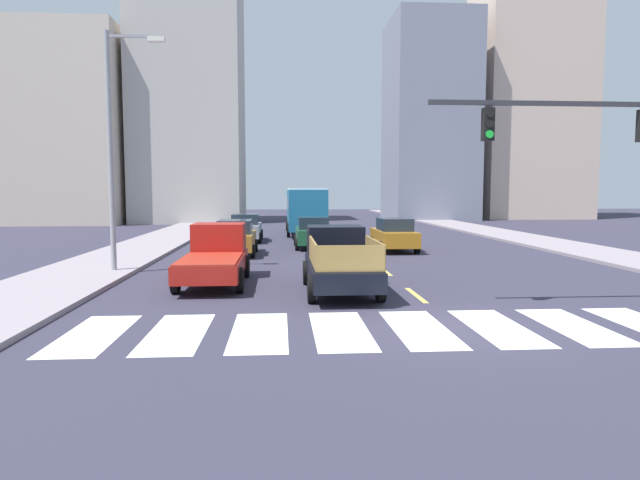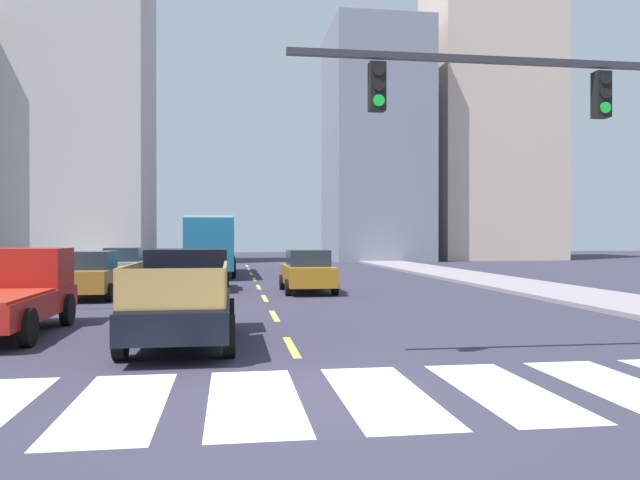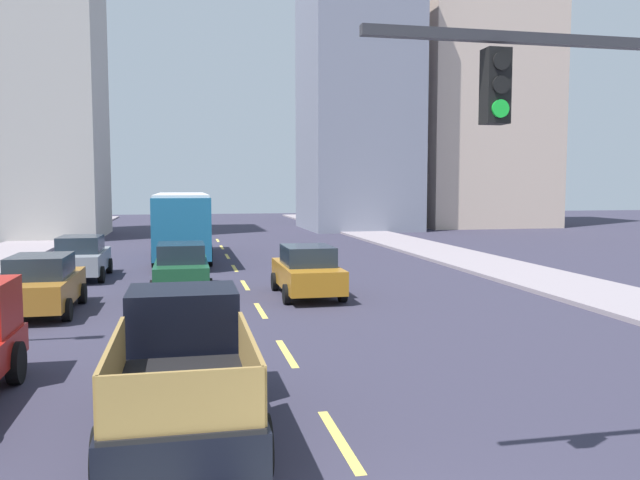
% 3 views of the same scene
% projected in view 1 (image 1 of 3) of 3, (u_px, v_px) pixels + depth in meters
% --- Properties ---
extents(ground_plane, '(160.00, 160.00, 0.00)m').
position_uv_depth(ground_plane, '(458.00, 328.00, 12.65)').
color(ground_plane, '#302D3F').
extents(sidewalk_right, '(3.84, 110.00, 0.15)m').
position_uv_depth(sidewalk_right, '(555.00, 245.00, 31.34)').
color(sidewalk_right, gray).
rests_on(sidewalk_right, ground).
extents(sidewalk_left, '(3.84, 110.00, 0.15)m').
position_uv_depth(sidewalk_left, '(143.00, 248.00, 29.72)').
color(sidewalk_left, gray).
rests_on(sidewalk_left, ground).
extents(crosswalk_stripe_0, '(1.26, 3.58, 0.01)m').
position_uv_depth(crosswalk_stripe_0, '(93.00, 334.00, 12.08)').
color(crosswalk_stripe_0, silver).
rests_on(crosswalk_stripe_0, ground).
extents(crosswalk_stripe_1, '(1.26, 3.58, 0.01)m').
position_uv_depth(crosswalk_stripe_1, '(177.00, 333.00, 12.20)').
color(crosswalk_stripe_1, silver).
rests_on(crosswalk_stripe_1, ground).
extents(crosswalk_stripe_2, '(1.26, 3.58, 0.01)m').
position_uv_depth(crosswalk_stripe_2, '(260.00, 331.00, 12.33)').
color(crosswalk_stripe_2, silver).
rests_on(crosswalk_stripe_2, ground).
extents(crosswalk_stripe_3, '(1.26, 3.58, 0.01)m').
position_uv_depth(crosswalk_stripe_3, '(340.00, 330.00, 12.46)').
color(crosswalk_stripe_3, silver).
rests_on(crosswalk_stripe_3, ground).
extents(crosswalk_stripe_4, '(1.26, 3.58, 0.01)m').
position_uv_depth(crosswalk_stripe_4, '(420.00, 329.00, 12.59)').
color(crosswalk_stripe_4, silver).
rests_on(crosswalk_stripe_4, ground).
extents(crosswalk_stripe_5, '(1.26, 3.58, 0.01)m').
position_uv_depth(crosswalk_stripe_5, '(497.00, 327.00, 12.72)').
color(crosswalk_stripe_5, silver).
rests_on(crosswalk_stripe_5, ground).
extents(crosswalk_stripe_6, '(1.26, 3.58, 0.01)m').
position_uv_depth(crosswalk_stripe_6, '(573.00, 326.00, 12.85)').
color(crosswalk_stripe_6, silver).
rests_on(crosswalk_stripe_6, ground).
extents(lane_dash_0, '(0.16, 2.40, 0.01)m').
position_uv_depth(lane_dash_0, '(416.00, 295.00, 16.63)').
color(lane_dash_0, '#E0C250').
rests_on(lane_dash_0, ground).
extents(lane_dash_1, '(0.16, 2.40, 0.01)m').
position_uv_depth(lane_dash_1, '(385.00, 271.00, 21.60)').
color(lane_dash_1, '#E0C250').
rests_on(lane_dash_1, ground).
extents(lane_dash_2, '(0.16, 2.40, 0.01)m').
position_uv_depth(lane_dash_2, '(365.00, 256.00, 26.56)').
color(lane_dash_2, '#E0C250').
rests_on(lane_dash_2, ground).
extents(lane_dash_3, '(0.16, 2.40, 0.01)m').
position_uv_depth(lane_dash_3, '(352.00, 246.00, 31.53)').
color(lane_dash_3, '#E0C250').
rests_on(lane_dash_3, ground).
extents(lane_dash_4, '(0.16, 2.40, 0.01)m').
position_uv_depth(lane_dash_4, '(342.00, 238.00, 36.50)').
color(lane_dash_4, '#E0C250').
rests_on(lane_dash_4, ground).
extents(lane_dash_5, '(0.16, 2.40, 0.01)m').
position_uv_depth(lane_dash_5, '(335.00, 232.00, 41.46)').
color(lane_dash_5, '#E0C250').
rests_on(lane_dash_5, ground).
extents(lane_dash_6, '(0.16, 2.40, 0.01)m').
position_uv_depth(lane_dash_6, '(329.00, 228.00, 46.43)').
color(lane_dash_6, '#E0C250').
rests_on(lane_dash_6, ground).
extents(lane_dash_7, '(0.16, 2.40, 0.01)m').
position_uv_depth(lane_dash_7, '(325.00, 224.00, 51.40)').
color(lane_dash_7, '#E0C250').
rests_on(lane_dash_7, ground).
extents(pickup_stakebed, '(2.18, 5.20, 1.96)m').
position_uv_depth(pickup_stakebed, '(339.00, 261.00, 17.45)').
color(pickup_stakebed, black).
rests_on(pickup_stakebed, ground).
extents(pickup_dark, '(2.18, 5.20, 1.96)m').
position_uv_depth(pickup_dark, '(215.00, 256.00, 18.90)').
color(pickup_dark, '#A31913').
rests_on(pickup_dark, ground).
extents(city_bus, '(2.72, 10.80, 3.32)m').
position_uv_depth(city_bus, '(305.00, 207.00, 40.07)').
color(city_bus, '#1C5F8A').
rests_on(city_bus, ground).
extents(sedan_mid, '(2.02, 4.40, 1.72)m').
position_uv_depth(sedan_mid, '(236.00, 237.00, 26.97)').
color(sedan_mid, '#9D6622').
rests_on(sedan_mid, ground).
extents(sedan_near_left, '(2.02, 4.40, 1.72)m').
position_uv_depth(sedan_near_left, '(246.00, 228.00, 34.07)').
color(sedan_near_left, gray).
rests_on(sedan_near_left, ground).
extents(sedan_far, '(2.02, 4.40, 1.72)m').
position_uv_depth(sedan_far, '(394.00, 234.00, 28.78)').
color(sedan_far, '#AB6C19').
rests_on(sedan_far, ground).
extents(sedan_near_right, '(2.02, 4.40, 1.72)m').
position_uv_depth(sedan_near_right, '(313.00, 232.00, 30.29)').
color(sedan_near_right, '#194B2A').
rests_on(sedan_near_right, ground).
extents(streetlight_left, '(2.20, 0.28, 9.00)m').
position_uv_depth(streetlight_left, '(114.00, 142.00, 20.49)').
color(streetlight_left, gray).
rests_on(streetlight_left, ground).
extents(tower_tall_centre, '(8.81, 10.08, 21.69)m').
position_uv_depth(tower_tall_centre, '(429.00, 120.00, 60.46)').
color(tower_tall_centre, gray).
rests_on(tower_tall_centre, ground).
extents(block_mid_left, '(10.70, 11.64, 18.26)m').
position_uv_depth(block_mid_left, '(74.00, 129.00, 53.47)').
color(block_mid_left, beige).
rests_on(block_mid_left, ground).
extents(block_mid_right, '(10.33, 9.97, 26.27)m').
position_uv_depth(block_mid_right, '(189.00, 90.00, 54.74)').
color(block_mid_right, '#AFAAA2').
rests_on(block_mid_right, ground).
extents(block_low_left, '(11.97, 9.16, 31.63)m').
position_uv_depth(block_low_left, '(530.00, 79.00, 62.54)').
color(block_low_left, beige).
rests_on(block_low_left, ground).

